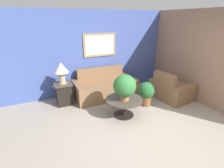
{
  "coord_description": "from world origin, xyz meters",
  "views": [
    {
      "loc": [
        -2.12,
        -2.36,
        2.34
      ],
      "look_at": [
        -0.16,
        1.81,
        0.61
      ],
      "focal_mm": 28.0,
      "sensor_mm": 36.0,
      "label": 1
    }
  ],
  "objects_px": {
    "armchair": "(171,90)",
    "potted_plant_floor": "(146,92)",
    "couch_main": "(105,88)",
    "table_lamp": "(61,70)",
    "side_table": "(64,94)",
    "coffee_table": "(124,104)",
    "potted_plant_on_table": "(125,86)"
  },
  "relations": [
    {
      "from": "coffee_table",
      "to": "table_lamp",
      "type": "xyz_separation_m",
      "value": [
        -1.25,
        1.3,
        0.7
      ]
    },
    {
      "from": "armchair",
      "to": "coffee_table",
      "type": "bearing_deg",
      "value": 91.9
    },
    {
      "from": "table_lamp",
      "to": "armchair",
      "type": "bearing_deg",
      "value": -18.23
    },
    {
      "from": "couch_main",
      "to": "potted_plant_floor",
      "type": "height_order",
      "value": "couch_main"
    },
    {
      "from": "potted_plant_floor",
      "to": "potted_plant_on_table",
      "type": "bearing_deg",
      "value": -161.46
    },
    {
      "from": "side_table",
      "to": "coffee_table",
      "type": "bearing_deg",
      "value": -46.14
    },
    {
      "from": "side_table",
      "to": "table_lamp",
      "type": "distance_m",
      "value": 0.71
    },
    {
      "from": "potted_plant_on_table",
      "to": "potted_plant_floor",
      "type": "xyz_separation_m",
      "value": [
        0.87,
        0.29,
        -0.43
      ]
    },
    {
      "from": "couch_main",
      "to": "potted_plant_on_table",
      "type": "relative_size",
      "value": 2.97
    },
    {
      "from": "armchair",
      "to": "side_table",
      "type": "relative_size",
      "value": 1.93
    },
    {
      "from": "armchair",
      "to": "potted_plant_floor",
      "type": "height_order",
      "value": "armchair"
    },
    {
      "from": "armchair",
      "to": "potted_plant_floor",
      "type": "xyz_separation_m",
      "value": [
        -0.96,
        -0.04,
        0.1
      ]
    },
    {
      "from": "table_lamp",
      "to": "potted_plant_floor",
      "type": "relative_size",
      "value": 0.88
    },
    {
      "from": "side_table",
      "to": "potted_plant_on_table",
      "type": "xyz_separation_m",
      "value": [
        1.23,
        -1.34,
        0.49
      ]
    },
    {
      "from": "table_lamp",
      "to": "potted_plant_floor",
      "type": "xyz_separation_m",
      "value": [
        2.1,
        -1.05,
        -0.65
      ]
    },
    {
      "from": "coffee_table",
      "to": "potted_plant_on_table",
      "type": "height_order",
      "value": "potted_plant_on_table"
    },
    {
      "from": "side_table",
      "to": "potted_plant_on_table",
      "type": "relative_size",
      "value": 0.98
    },
    {
      "from": "couch_main",
      "to": "side_table",
      "type": "height_order",
      "value": "couch_main"
    },
    {
      "from": "side_table",
      "to": "table_lamp",
      "type": "height_order",
      "value": "table_lamp"
    },
    {
      "from": "coffee_table",
      "to": "potted_plant_floor",
      "type": "height_order",
      "value": "potted_plant_floor"
    },
    {
      "from": "coffee_table",
      "to": "side_table",
      "type": "xyz_separation_m",
      "value": [
        -1.25,
        1.3,
        -0.01
      ]
    },
    {
      "from": "couch_main",
      "to": "table_lamp",
      "type": "xyz_separation_m",
      "value": [
        -1.28,
        -0.02,
        0.75
      ]
    },
    {
      "from": "couch_main",
      "to": "side_table",
      "type": "distance_m",
      "value": 1.28
    },
    {
      "from": "couch_main",
      "to": "table_lamp",
      "type": "height_order",
      "value": "table_lamp"
    },
    {
      "from": "armchair",
      "to": "side_table",
      "type": "distance_m",
      "value": 3.22
    },
    {
      "from": "table_lamp",
      "to": "couch_main",
      "type": "bearing_deg",
      "value": 0.98
    },
    {
      "from": "coffee_table",
      "to": "side_table",
      "type": "relative_size",
      "value": 1.46
    },
    {
      "from": "couch_main",
      "to": "armchair",
      "type": "distance_m",
      "value": 2.06
    },
    {
      "from": "couch_main",
      "to": "coffee_table",
      "type": "relative_size",
      "value": 2.08
    },
    {
      "from": "side_table",
      "to": "potted_plant_floor",
      "type": "distance_m",
      "value": 2.35
    },
    {
      "from": "armchair",
      "to": "coffee_table",
      "type": "distance_m",
      "value": 1.83
    },
    {
      "from": "potted_plant_on_table",
      "to": "coffee_table",
      "type": "bearing_deg",
      "value": 67.42
    }
  ]
}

